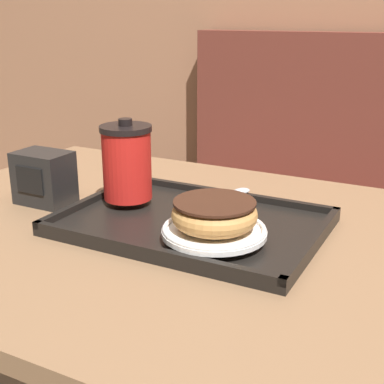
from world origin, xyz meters
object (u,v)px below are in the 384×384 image
(donut_chocolate_glazed, at_px, (214,214))
(napkin_dispenser, at_px, (44,178))
(spoon, at_px, (232,194))
(coffee_cup_front, at_px, (127,162))

(donut_chocolate_glazed, xyz_separation_m, napkin_dispenser, (-0.38, 0.04, -0.01))
(spoon, bearing_deg, donut_chocolate_glazed, -133.30)
(coffee_cup_front, xyz_separation_m, spoon, (0.16, 0.10, -0.06))
(coffee_cup_front, height_order, donut_chocolate_glazed, coffee_cup_front)
(coffee_cup_front, bearing_deg, spoon, 30.69)
(coffee_cup_front, xyz_separation_m, donut_chocolate_glazed, (0.21, -0.08, -0.03))
(coffee_cup_front, height_order, spoon, coffee_cup_front)
(spoon, xyz_separation_m, napkin_dispenser, (-0.33, -0.14, 0.02))
(donut_chocolate_glazed, height_order, napkin_dispenser, napkin_dispenser)
(donut_chocolate_glazed, distance_m, napkin_dispenser, 0.38)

